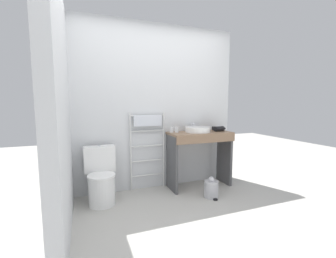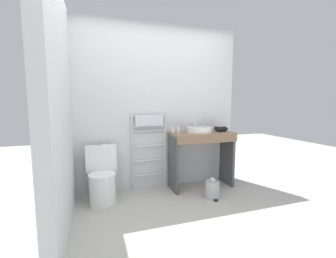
{
  "view_description": "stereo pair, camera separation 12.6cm",
  "coord_description": "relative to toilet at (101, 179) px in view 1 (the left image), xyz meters",
  "views": [
    {
      "loc": [
        -1.05,
        -1.93,
        1.33
      ],
      "look_at": [
        -0.03,
        0.75,
        1.0
      ],
      "focal_mm": 24.0,
      "sensor_mm": 36.0,
      "label": 1
    },
    {
      "loc": [
        -0.93,
        -1.98,
        1.33
      ],
      "look_at": [
        -0.03,
        0.75,
        1.0
      ],
      "focal_mm": 24.0,
      "sensor_mm": 36.0,
      "label": 2
    }
  ],
  "objects": [
    {
      "name": "wall_side",
      "position": [
        -0.41,
        -0.4,
        0.94
      ],
      "size": [
        0.12,
        2.04,
        2.52
      ],
      "primitive_type": "cube",
      "color": "silver",
      "rests_on": "ground_plane"
    },
    {
      "name": "ground_plane",
      "position": [
        0.86,
        -1.08,
        -0.32
      ],
      "size": [
        12.0,
        12.0,
        0.0
      ],
      "primitive_type": "plane",
      "color": "#B2AFA8"
    },
    {
      "name": "cup_near_wall",
      "position": [
        1.08,
        0.18,
        0.6
      ],
      "size": [
        0.06,
        0.06,
        0.09
      ],
      "color": "white",
      "rests_on": "vanity_counter"
    },
    {
      "name": "sink_basin",
      "position": [
        1.48,
        0.07,
        0.6
      ],
      "size": [
        0.39,
        0.39,
        0.08
      ],
      "color": "white",
      "rests_on": "vanity_counter"
    },
    {
      "name": "vanity_counter",
      "position": [
        1.51,
        0.05,
        0.28
      ],
      "size": [
        0.98,
        0.46,
        0.88
      ],
      "color": "#84664C",
      "rests_on": "ground_plane"
    },
    {
      "name": "wall_back",
      "position": [
        0.86,
        0.35,
        0.94
      ],
      "size": [
        2.66,
        0.12,
        2.52
      ],
      "primitive_type": "cube",
      "color": "silver",
      "rests_on": "ground_plane"
    },
    {
      "name": "cup_near_edge",
      "position": [
        1.15,
        0.14,
        0.6
      ],
      "size": [
        0.06,
        0.06,
        0.09
      ],
      "color": "white",
      "rests_on": "vanity_counter"
    },
    {
      "name": "trash_bin",
      "position": [
        1.46,
        -0.38,
        -0.19
      ],
      "size": [
        0.2,
        0.23,
        0.3
      ],
      "color": "#B7B7BC",
      "rests_on": "ground_plane"
    },
    {
      "name": "towel_radiator",
      "position": [
        0.72,
        0.24,
        0.54
      ],
      "size": [
        0.55,
        0.06,
        1.19
      ],
      "color": "silver",
      "rests_on": "ground_plane"
    },
    {
      "name": "faucet",
      "position": [
        1.48,
        0.24,
        0.64
      ],
      "size": [
        0.02,
        0.1,
        0.12
      ],
      "color": "silver",
      "rests_on": "vanity_counter"
    },
    {
      "name": "hair_dryer",
      "position": [
        1.85,
        0.04,
        0.6
      ],
      "size": [
        0.21,
        0.17,
        0.08
      ],
      "color": "black",
      "rests_on": "vanity_counter"
    },
    {
      "name": "toilet",
      "position": [
        0.0,
        0.0,
        0.0
      ],
      "size": [
        0.41,
        0.48,
        0.75
      ],
      "color": "white",
      "rests_on": "ground_plane"
    }
  ]
}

